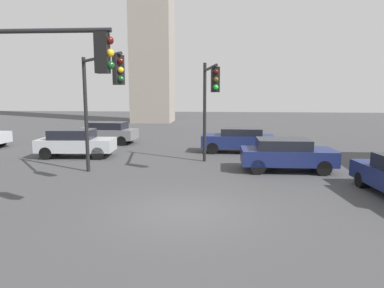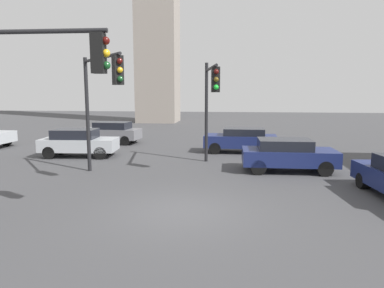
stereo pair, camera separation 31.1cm
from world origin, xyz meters
The scene contains 8 objects.
ground_plane centered at (0.00, 0.00, 0.00)m, with size 103.34×103.34×0.00m, color #424244.
traffic_light_0 centered at (0.51, 5.92, 3.46)m, with size 0.87×3.77×4.92m.
traffic_light_1 centered at (-3.66, -1.32, 3.78)m, with size 3.95×0.33×5.26m.
traffic_light_2 centered at (-3.62, 3.43, 3.63)m, with size 2.66×3.17×4.97m.
car_1 centered at (2.02, 10.49, 0.77)m, with size 4.18×1.78×1.42m.
car_4 centered at (-6.75, 13.23, 0.78)m, with size 4.17×2.02×1.47m.
car_6 centered at (-6.81, 8.19, 0.79)m, with size 4.13×2.02×1.50m.
car_8 centered at (3.96, 5.76, 0.77)m, with size 4.08×1.90×1.44m.
Camera 1 is at (1.17, -10.10, 3.53)m, focal length 33.18 mm.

